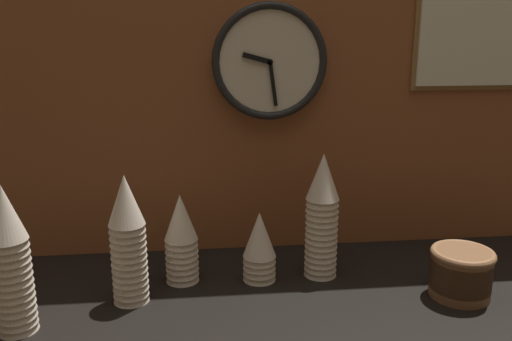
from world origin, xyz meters
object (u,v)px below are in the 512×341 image
bowl_stack_right (461,272)px  wall_clock (270,62)px  cup_stack_center_right (322,216)px  cup_stack_center (259,246)px  cup_stack_left (128,240)px  cup_stack_center_left (181,238)px  cup_stack_far_left (10,260)px

bowl_stack_right → wall_clock: wall_clock is taller
wall_clock → cup_stack_center_right: bearing=-58.3°
cup_stack_center → wall_clock: size_ratio=0.59×
cup_stack_center_right → wall_clock: size_ratio=1.05×
cup_stack_left → wall_clock: size_ratio=1.00×
cup_stack_center → cup_stack_center_left: cup_stack_center_left is taller
cup_stack_center → cup_stack_center_left: (-18.13, 1.40, 2.22)cm
cup_stack_center_right → bowl_stack_right: cup_stack_center_right is taller
cup_stack_far_left → cup_stack_left: (21.04, 9.72, -0.74)cm
cup_stack_center_left → wall_clock: wall_clock is taller
cup_stack_far_left → cup_stack_center_right: (65.02, 17.74, 0.00)cm
cup_stack_far_left → bowl_stack_right: cup_stack_far_left is taller
cup_stack_center_right → cup_stack_left: cup_stack_center_right is taller
cup_stack_center_left → bowl_stack_right: size_ratio=1.54×
cup_stack_center → wall_clock: 45.15cm
cup_stack_center_right → cup_stack_center: (-14.92, -0.91, -6.66)cm
cup_stack_center → wall_clock: bearing=75.8°
cup_stack_left → cup_stack_center_left: bearing=37.9°
cup_stack_far_left → cup_stack_center_right: bearing=15.3°
cup_stack_far_left → bowl_stack_right: size_ratio=2.18×
cup_stack_far_left → cup_stack_left: bearing=24.8°
cup_stack_center_right → wall_clock: (-10.42, 16.89, 34.58)cm
cup_stack_far_left → cup_stack_center: (50.10, 16.83, -6.66)cm
cup_stack_center → cup_stack_center_right: bearing=3.5°
cup_stack_center_left → bowl_stack_right: bearing=-12.9°
cup_stack_center_right → bowl_stack_right: bearing=-25.5°
cup_stack_left → wall_clock: (33.56, 24.91, 35.32)cm
bowl_stack_right → cup_stack_center_right: bearing=154.5°
cup_stack_left → wall_clock: wall_clock is taller
cup_stack_center_right → wall_clock: bearing=121.7°
cup_stack_center_right → cup_stack_center_left: (-33.05, 0.49, -4.44)cm
cup_stack_center_right → cup_stack_center: bearing=-176.5°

